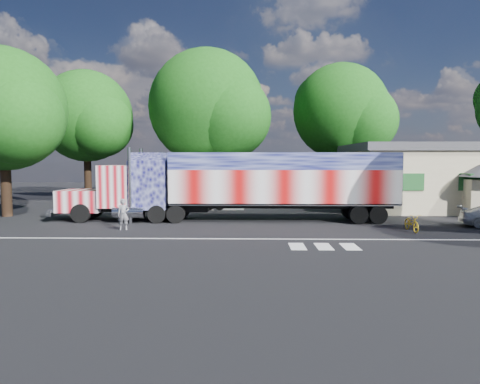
{
  "coord_description": "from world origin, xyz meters",
  "views": [
    {
      "loc": [
        0.62,
        -24.11,
        3.96
      ],
      "look_at": [
        0.0,
        3.0,
        1.9
      ],
      "focal_mm": 32.0,
      "sensor_mm": 36.0,
      "label": 1
    }
  ],
  "objects_px": {
    "semi_truck": "(240,183)",
    "coach_bus": "(177,188)",
    "tree_n_mid": "(209,108)",
    "tree_w_a": "(5,110)",
    "bicycle": "(412,223)",
    "woman": "(123,214)",
    "tree_ne_a": "(342,112)",
    "tree_nw_a": "(88,117)"
  },
  "relations": [
    {
      "from": "tree_ne_a",
      "to": "tree_nw_a",
      "type": "bearing_deg",
      "value": -177.77
    },
    {
      "from": "woman",
      "to": "tree_ne_a",
      "type": "bearing_deg",
      "value": 36.62
    },
    {
      "from": "coach_bus",
      "to": "tree_w_a",
      "type": "relative_size",
      "value": 0.93
    },
    {
      "from": "coach_bus",
      "to": "tree_nw_a",
      "type": "bearing_deg",
      "value": 143.55
    },
    {
      "from": "coach_bus",
      "to": "woman",
      "type": "height_order",
      "value": "coach_bus"
    },
    {
      "from": "bicycle",
      "to": "tree_n_mid",
      "type": "distance_m",
      "value": 22.35
    },
    {
      "from": "tree_ne_a",
      "to": "bicycle",
      "type": "bearing_deg",
      "value": -90.52
    },
    {
      "from": "tree_n_mid",
      "to": "woman",
      "type": "bearing_deg",
      "value": -101.53
    },
    {
      "from": "woman",
      "to": "tree_nw_a",
      "type": "bearing_deg",
      "value": 102.8
    },
    {
      "from": "tree_n_mid",
      "to": "tree_w_a",
      "type": "relative_size",
      "value": 1.22
    },
    {
      "from": "semi_truck",
      "to": "woman",
      "type": "bearing_deg",
      "value": -149.4
    },
    {
      "from": "tree_nw_a",
      "to": "bicycle",
      "type": "bearing_deg",
      "value": -36.32
    },
    {
      "from": "coach_bus",
      "to": "tree_nw_a",
      "type": "relative_size",
      "value": 0.86
    },
    {
      "from": "tree_ne_a",
      "to": "tree_w_a",
      "type": "bearing_deg",
      "value": -152.37
    },
    {
      "from": "coach_bus",
      "to": "tree_n_mid",
      "type": "distance_m",
      "value": 9.23
    },
    {
      "from": "tree_ne_a",
      "to": "tree_w_a",
      "type": "relative_size",
      "value": 1.15
    },
    {
      "from": "bicycle",
      "to": "tree_nw_a",
      "type": "bearing_deg",
      "value": 142.18
    },
    {
      "from": "coach_bus",
      "to": "tree_n_mid",
      "type": "relative_size",
      "value": 0.77
    },
    {
      "from": "bicycle",
      "to": "tree_nw_a",
      "type": "distance_m",
      "value": 31.79
    },
    {
      "from": "semi_truck",
      "to": "woman",
      "type": "xyz_separation_m",
      "value": [
        -6.52,
        -3.85,
        -1.55
      ]
    },
    {
      "from": "semi_truck",
      "to": "woman",
      "type": "relative_size",
      "value": 12.55
    },
    {
      "from": "coach_bus",
      "to": "bicycle",
      "type": "relative_size",
      "value": 5.87
    },
    {
      "from": "coach_bus",
      "to": "tree_n_mid",
      "type": "bearing_deg",
      "value": 69.32
    },
    {
      "from": "coach_bus",
      "to": "bicycle",
      "type": "bearing_deg",
      "value": -36.23
    },
    {
      "from": "tree_w_a",
      "to": "woman",
      "type": "bearing_deg",
      "value": -29.6
    },
    {
      "from": "woman",
      "to": "bicycle",
      "type": "xyz_separation_m",
      "value": [
        16.08,
        -0.13,
        -0.4
      ]
    },
    {
      "from": "bicycle",
      "to": "tree_n_mid",
      "type": "xyz_separation_m",
      "value": [
        -12.77,
        16.37,
        8.28
      ]
    },
    {
      "from": "woman",
      "to": "bicycle",
      "type": "height_order",
      "value": "woman"
    },
    {
      "from": "coach_bus",
      "to": "tree_nw_a",
      "type": "distance_m",
      "value": 14.05
    },
    {
      "from": "coach_bus",
      "to": "tree_w_a",
      "type": "height_order",
      "value": "tree_w_a"
    },
    {
      "from": "coach_bus",
      "to": "woman",
      "type": "xyz_separation_m",
      "value": [
        -1.24,
        -10.75,
        -0.76
      ]
    },
    {
      "from": "tree_n_mid",
      "to": "tree_w_a",
      "type": "height_order",
      "value": "tree_n_mid"
    },
    {
      "from": "coach_bus",
      "to": "woman",
      "type": "relative_size",
      "value": 6.17
    },
    {
      "from": "tree_ne_a",
      "to": "tree_w_a",
      "type": "distance_m",
      "value": 29.35
    },
    {
      "from": "woman",
      "to": "tree_n_mid",
      "type": "distance_m",
      "value": 18.35
    },
    {
      "from": "woman",
      "to": "tree_ne_a",
      "type": "distance_m",
      "value": 26.28
    },
    {
      "from": "semi_truck",
      "to": "tree_w_a",
      "type": "xyz_separation_m",
      "value": [
        -16.23,
        1.66,
        4.95
      ]
    },
    {
      "from": "semi_truck",
      "to": "tree_n_mid",
      "type": "height_order",
      "value": "tree_n_mid"
    },
    {
      "from": "woman",
      "to": "tree_ne_a",
      "type": "xyz_separation_m",
      "value": [
        16.26,
        19.12,
        7.79
      ]
    },
    {
      "from": "coach_bus",
      "to": "tree_w_a",
      "type": "bearing_deg",
      "value": -154.48
    },
    {
      "from": "tree_w_a",
      "to": "bicycle",
      "type": "bearing_deg",
      "value": -12.34
    },
    {
      "from": "semi_truck",
      "to": "coach_bus",
      "type": "bearing_deg",
      "value": 127.43
    }
  ]
}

